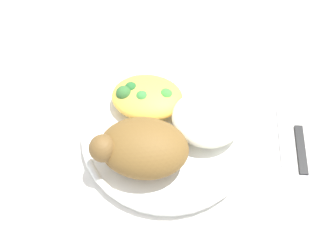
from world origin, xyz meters
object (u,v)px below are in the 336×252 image
object	(u,v)px
fork	(283,151)
roasted_chicken	(141,148)
knife	(304,174)
plate	(168,133)
mac_cheese_with_broccoli	(146,97)
napkin	(51,66)
rice_pile	(207,118)

from	to	relation	value
fork	roasted_chicken	bearing A→B (deg)	12.76
knife	fork	bearing A→B (deg)	-49.44
plate	fork	bearing A→B (deg)	178.14
mac_cheese_with_broccoli	napkin	distance (m)	0.19
roasted_chicken	knife	bearing A→B (deg)	-176.99
rice_pile	napkin	xyz separation A→B (m)	(0.26, -0.10, -0.04)
plate	fork	size ratio (longest dim) A/B	1.77
plate	knife	world-z (taller)	plate
plate	napkin	world-z (taller)	plate
fork	napkin	size ratio (longest dim) A/B	1.20
roasted_chicken	fork	distance (m)	0.21
roasted_chicken	mac_cheese_with_broccoli	bearing A→B (deg)	-85.17
rice_pile	mac_cheese_with_broccoli	size ratio (longest dim) A/B	0.96
mac_cheese_with_broccoli	roasted_chicken	bearing A→B (deg)	94.83
plate	rice_pile	bearing A→B (deg)	-166.10
mac_cheese_with_broccoli	plate	bearing A→B (deg)	131.19
knife	napkin	distance (m)	0.43
roasted_chicken	rice_pile	size ratio (longest dim) A/B	1.27
roasted_chicken	knife	size ratio (longest dim) A/B	0.67
rice_pile	mac_cheese_with_broccoli	distance (m)	0.10
roasted_chicken	fork	xyz separation A→B (m)	(-0.20, -0.05, -0.05)
roasted_chicken	napkin	xyz separation A→B (m)	(0.18, -0.16, -0.05)
plate	napkin	bearing A→B (deg)	-27.79
roasted_chicken	napkin	world-z (taller)	roasted_chicken
napkin	mac_cheese_with_broccoli	bearing A→B (deg)	158.50
plate	rice_pile	world-z (taller)	rice_pile
plate	knife	bearing A→B (deg)	168.96
roasted_chicken	fork	size ratio (longest dim) A/B	0.90
fork	napkin	world-z (taller)	fork
mac_cheese_with_broccoli	napkin	bearing A→B (deg)	-21.50
mac_cheese_with_broccoli	fork	bearing A→B (deg)	166.89
rice_pile	mac_cheese_with_broccoli	world-z (taller)	rice_pile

